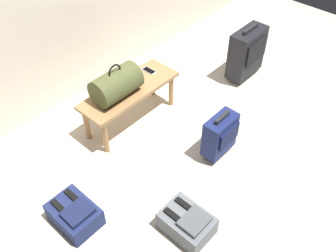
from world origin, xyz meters
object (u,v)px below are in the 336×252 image
(suitcase_small_navy, at_px, (220,135))
(backpack_navy, at_px, (75,214))
(bench, at_px, (130,94))
(cell_phone, at_px, (149,71))
(suitcase_upright_charcoal, at_px, (247,52))
(duffel_bag_olive, at_px, (116,84))
(backpack_grey, at_px, (187,223))

(suitcase_small_navy, distance_m, backpack_navy, 1.37)
(bench, xyz_separation_m, cell_phone, (0.32, 0.05, 0.07))
(bench, distance_m, suitcase_upright_charcoal, 1.42)
(bench, xyz_separation_m, duffel_bag_olive, (-0.14, 0.00, 0.19))
(backpack_navy, bearing_deg, suitcase_small_navy, -16.88)
(duffel_bag_olive, bearing_deg, cell_phone, 6.50)
(suitcase_small_navy, relative_size, backpack_navy, 1.21)
(backpack_grey, xyz_separation_m, backpack_navy, (-0.51, 0.68, 0.00))
(bench, relative_size, backpack_navy, 2.63)
(cell_phone, xyz_separation_m, backpack_grey, (-0.89, -1.24, -0.31))
(bench, height_order, backpack_grey, bench)
(bench, relative_size, cell_phone, 6.94)
(bench, distance_m, suitcase_small_navy, 0.93)
(duffel_bag_olive, distance_m, backpack_grey, 1.34)
(cell_phone, distance_m, backpack_navy, 1.54)
(bench, xyz_separation_m, suitcase_small_navy, (0.22, -0.90, -0.10))
(suitcase_small_navy, relative_size, backpack_grey, 1.21)
(duffel_bag_olive, height_order, suitcase_upright_charcoal, duffel_bag_olive)
(cell_phone, distance_m, backpack_grey, 1.56)
(suitcase_upright_charcoal, height_order, suitcase_small_navy, suitcase_upright_charcoal)
(bench, xyz_separation_m, backpack_navy, (-1.08, -0.51, -0.24))
(cell_phone, xyz_separation_m, suitcase_small_navy, (-0.10, -0.95, -0.16))
(cell_phone, bearing_deg, duffel_bag_olive, -173.50)
(cell_phone, bearing_deg, backpack_grey, -125.57)
(suitcase_upright_charcoal, height_order, backpack_navy, suitcase_upright_charcoal)
(bench, relative_size, suitcase_upright_charcoal, 1.64)
(duffel_bag_olive, distance_m, suitcase_small_navy, 1.01)
(bench, distance_m, duffel_bag_olive, 0.24)
(backpack_navy, bearing_deg, cell_phone, 21.69)
(backpack_grey, bearing_deg, backpack_navy, 127.00)
(bench, bearing_deg, cell_phone, 9.38)
(duffel_bag_olive, relative_size, backpack_grey, 1.16)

